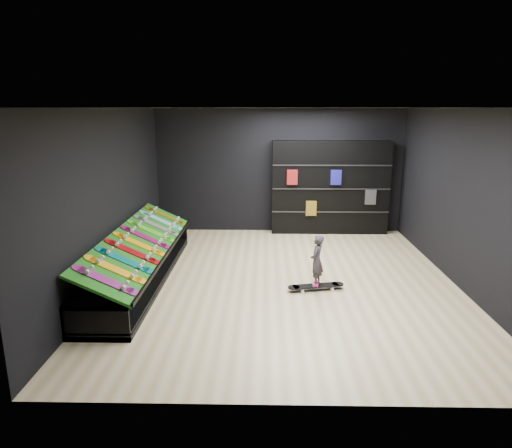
{
  "coord_description": "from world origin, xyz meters",
  "views": [
    {
      "loc": [
        -0.34,
        -7.63,
        3.0
      ],
      "look_at": [
        -0.5,
        0.2,
        1.0
      ],
      "focal_mm": 32.0,
      "sensor_mm": 36.0,
      "label": 1
    }
  ],
  "objects_px": {
    "display_rack": "(141,267)",
    "floor_skateboard": "(316,288)",
    "back_shelving": "(330,188)",
    "child": "(316,270)"
  },
  "relations": [
    {
      "from": "back_shelving",
      "to": "child",
      "type": "height_order",
      "value": "back_shelving"
    },
    {
      "from": "display_rack",
      "to": "back_shelving",
      "type": "distance_m",
      "value": 5.11
    },
    {
      "from": "display_rack",
      "to": "floor_skateboard",
      "type": "distance_m",
      "value": 3.11
    },
    {
      "from": "display_rack",
      "to": "child",
      "type": "xyz_separation_m",
      "value": [
        3.08,
        -0.4,
        0.1
      ]
    },
    {
      "from": "floor_skateboard",
      "to": "child",
      "type": "height_order",
      "value": "child"
    },
    {
      "from": "back_shelving",
      "to": "floor_skateboard",
      "type": "relative_size",
      "value": 2.87
    },
    {
      "from": "display_rack",
      "to": "child",
      "type": "distance_m",
      "value": 3.1
    },
    {
      "from": "display_rack",
      "to": "back_shelving",
      "type": "bearing_deg",
      "value": 41.25
    },
    {
      "from": "display_rack",
      "to": "floor_skateboard",
      "type": "bearing_deg",
      "value": -7.37
    },
    {
      "from": "display_rack",
      "to": "floor_skateboard",
      "type": "relative_size",
      "value": 4.59
    }
  ]
}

